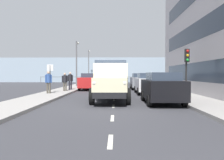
% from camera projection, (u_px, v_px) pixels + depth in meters
% --- Properties ---
extents(ground_plane, '(80.00, 80.00, 0.00)m').
position_uv_depth(ground_plane, '(115.00, 91.00, 20.19)').
color(ground_plane, '#38383D').
extents(sidewalk_left, '(2.43, 39.27, 0.15)m').
position_uv_depth(sidewalk_left, '(165.00, 90.00, 20.10)').
color(sidewalk_left, '#9E9993').
rests_on(sidewalk_left, ground_plane).
extents(sidewalk_right, '(2.43, 39.27, 0.15)m').
position_uv_depth(sidewalk_right, '(65.00, 90.00, 20.29)').
color(sidewalk_right, '#9E9993').
rests_on(sidewalk_right, ground_plane).
extents(road_centreline_markings, '(0.12, 34.67, 0.01)m').
position_uv_depth(road_centreline_markings, '(115.00, 91.00, 19.81)').
color(road_centreline_markings, silver).
rests_on(road_centreline_markings, ground_plane).
extents(sea_horizon, '(80.00, 0.80, 5.00)m').
position_uv_depth(sea_horizon, '(115.00, 70.00, 42.75)').
color(sea_horizon, '#8C9EAD').
rests_on(sea_horizon, ground_plane).
extents(seawall_railing, '(28.08, 0.08, 1.20)m').
position_uv_depth(seawall_railing, '(115.00, 78.00, 39.19)').
color(seawall_railing, '#4C5156').
rests_on(seawall_railing, ground_plane).
extents(truck_vintage_cream, '(2.17, 5.64, 2.43)m').
position_uv_depth(truck_vintage_cream, '(111.00, 82.00, 12.48)').
color(truck_vintage_cream, black).
rests_on(truck_vintage_cream, ground_plane).
extents(car_black_kerbside_near, '(1.93, 3.86, 1.72)m').
position_uv_depth(car_black_kerbside_near, '(162.00, 87.00, 11.61)').
color(car_black_kerbside_near, black).
rests_on(car_black_kerbside_near, ground_plane).
extents(car_white_kerbside_1, '(1.80, 3.96, 1.72)m').
position_uv_depth(car_white_kerbside_1, '(147.00, 83.00, 17.34)').
color(car_white_kerbside_1, white).
rests_on(car_white_kerbside_1, ground_plane).
extents(car_grey_kerbside_2, '(1.93, 3.81, 1.72)m').
position_uv_depth(car_grey_kerbside_2, '(140.00, 81.00, 22.64)').
color(car_grey_kerbside_2, slate).
rests_on(car_grey_kerbside_2, ground_plane).
extents(car_red_oppositeside_0, '(1.84, 4.58, 1.72)m').
position_uv_depth(car_red_oppositeside_0, '(89.00, 81.00, 22.10)').
color(car_red_oppositeside_0, '#B21E1E').
rests_on(car_red_oppositeside_0, ground_plane).
extents(car_navy_oppositeside_1, '(1.80, 4.52, 1.72)m').
position_uv_depth(car_navy_oppositeside_1, '(96.00, 79.00, 29.13)').
color(car_navy_oppositeside_1, navy).
rests_on(car_navy_oppositeside_1, ground_plane).
extents(pedestrian_couple_b, '(0.53, 0.34, 1.71)m').
position_uv_depth(pedestrian_couple_b, '(49.00, 80.00, 16.26)').
color(pedestrian_couple_b, '#4C473D').
rests_on(pedestrian_couple_b, sidewalk_right).
extents(pedestrian_with_bag, '(0.53, 0.34, 1.60)m').
position_uv_depth(pedestrian_with_bag, '(65.00, 80.00, 18.67)').
color(pedestrian_with_bag, '#4C473D').
rests_on(pedestrian_with_bag, sidewalk_right).
extents(pedestrian_near_railing, '(0.53, 0.34, 1.68)m').
position_uv_depth(pedestrian_near_railing, '(70.00, 79.00, 20.17)').
color(pedestrian_near_railing, black).
rests_on(pedestrian_near_railing, sidewalk_right).
extents(traffic_light_near, '(0.28, 0.41, 3.20)m').
position_uv_depth(traffic_light_near, '(187.00, 62.00, 14.42)').
color(traffic_light_near, black).
rests_on(traffic_light_near, sidewalk_left).
extents(lamp_post_promenade, '(0.32, 1.14, 5.57)m').
position_uv_depth(lamp_post_promenade, '(77.00, 59.00, 26.18)').
color(lamp_post_promenade, '#59595B').
rests_on(lamp_post_promenade, sidewalk_right).
extents(lamp_post_far, '(0.32, 1.14, 5.94)m').
position_uv_depth(lamp_post_far, '(89.00, 63.00, 38.79)').
color(lamp_post_far, '#59595B').
rests_on(lamp_post_far, sidewalk_right).
extents(street_sign, '(0.50, 0.07, 2.25)m').
position_uv_depth(street_sign, '(50.00, 74.00, 16.73)').
color(street_sign, '#4C4C4C').
rests_on(street_sign, sidewalk_right).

